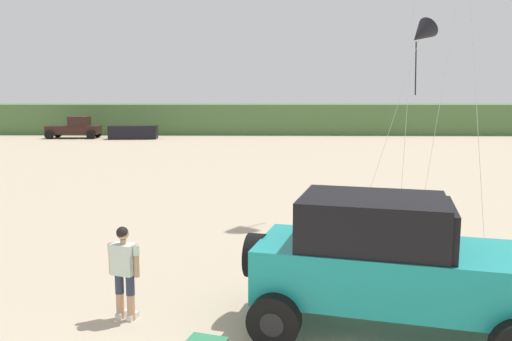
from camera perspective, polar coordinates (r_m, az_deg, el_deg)
dune_ridge at (r=54.90m, az=-0.35°, el=5.84°), size 90.00×9.50×2.96m
jeep at (r=8.81m, az=14.49°, el=-9.71°), size 5.02×3.35×2.26m
person_watching at (r=9.33m, az=-14.40°, el=-10.38°), size 0.60×0.40×1.67m
distant_pickup at (r=49.77m, az=-19.41°, el=4.48°), size 4.66×2.50×1.98m
distant_sedan at (r=47.45m, az=-13.43°, el=4.15°), size 4.35×2.10×1.20m
kite_yellow_diamond at (r=21.65m, az=17.82°, el=14.19°), size 2.94×2.21×6.87m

